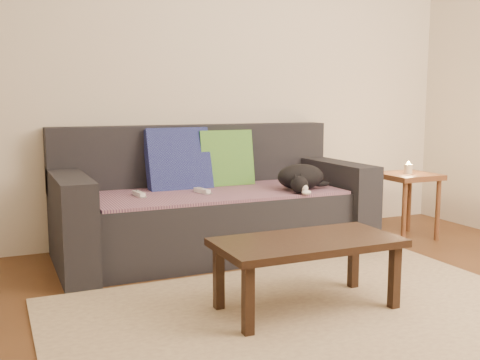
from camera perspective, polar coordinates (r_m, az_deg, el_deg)
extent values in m
plane|color=brown|center=(2.64, 10.00, -15.43)|extent=(4.50, 4.50, 0.00)
cube|color=beige|center=(4.23, -5.13, 11.49)|extent=(4.50, 0.04, 2.60)
cube|color=#232328|center=(3.85, -2.50, -4.49)|extent=(1.70, 0.78, 0.42)
cube|color=#232328|center=(4.15, -4.57, 2.50)|extent=(2.10, 0.18, 0.45)
cube|color=#232328|center=(3.60, -16.77, -4.24)|extent=(0.20, 0.90, 0.60)
cube|color=#232328|center=(4.26, 9.47, -2.12)|extent=(0.20, 0.90, 0.60)
cube|color=#3B2343|center=(3.79, -2.41, -1.30)|extent=(1.66, 0.74, 0.02)
cube|color=#131353|center=(3.94, -6.29, 1.97)|extent=(0.45, 0.24, 0.46)
cube|color=#0B483A|center=(4.06, -1.49, 2.20)|extent=(0.40, 0.17, 0.41)
ellipsoid|color=black|center=(3.87, 6.18, 0.33)|extent=(0.40, 0.36, 0.18)
sphere|color=black|center=(3.69, 6.05, -0.47)|extent=(0.15, 0.15, 0.11)
sphere|color=white|center=(3.66, 6.58, -0.84)|extent=(0.06, 0.06, 0.05)
ellipsoid|color=black|center=(3.93, 8.28, -0.40)|extent=(0.14, 0.09, 0.04)
cube|color=white|center=(3.64, -10.24, -1.41)|extent=(0.05, 0.15, 0.03)
cube|color=white|center=(3.71, -3.87, -1.10)|extent=(0.07, 0.15, 0.03)
cube|color=brown|center=(4.44, 16.69, 0.39)|extent=(0.40, 0.40, 0.04)
cylinder|color=brown|center=(4.26, 16.32, -3.31)|extent=(0.04, 0.04, 0.46)
cylinder|color=brown|center=(4.47, 19.45, -2.92)|extent=(0.04, 0.04, 0.46)
cylinder|color=brown|center=(4.50, 13.71, -2.61)|extent=(0.04, 0.04, 0.46)
cylinder|color=brown|center=(4.70, 16.79, -2.27)|extent=(0.04, 0.04, 0.46)
cylinder|color=beige|center=(4.44, 16.72, 1.09)|extent=(0.06, 0.06, 0.07)
sphere|color=#FFBF59|center=(4.43, 16.75, 1.67)|extent=(0.02, 0.02, 0.02)
cube|color=tan|center=(2.75, 8.21, -14.24)|extent=(2.50, 1.80, 0.01)
cube|color=black|center=(2.81, 6.86, -6.33)|extent=(0.92, 0.46, 0.04)
cube|color=black|center=(2.54, 0.82, -12.22)|extent=(0.05, 0.05, 0.33)
cube|color=black|center=(2.95, 15.42, -9.58)|extent=(0.05, 0.05, 0.33)
cube|color=black|center=(2.84, -2.17, -9.98)|extent=(0.05, 0.05, 0.33)
cube|color=black|center=(3.22, 11.45, -7.98)|extent=(0.05, 0.05, 0.33)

